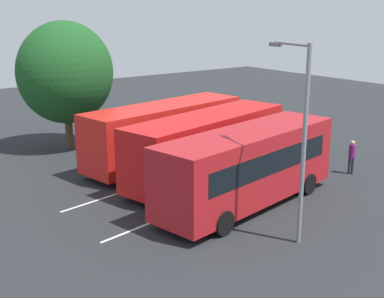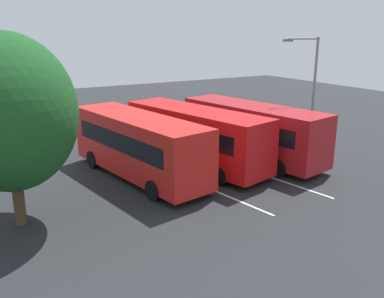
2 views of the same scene
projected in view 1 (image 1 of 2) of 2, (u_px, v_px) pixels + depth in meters
name	position (u px, v px, depth m)	size (l,w,h in m)	color
ground_plane	(206.00, 181.00, 25.14)	(71.24, 71.24, 0.00)	#232628
bus_far_left	(248.00, 165.00, 21.65)	(9.65, 4.10, 3.25)	#AD191E
bus_center_left	(207.00, 145.00, 24.69)	(9.67, 4.46, 3.25)	red
bus_center_right	(165.00, 132.00, 27.31)	(9.64, 3.97, 3.25)	red
pedestrian	(352.00, 154.00, 25.96)	(0.45, 0.45, 1.74)	#232833
street_lamp	(301.00, 130.00, 17.73)	(0.65, 2.31, 7.05)	gray
depot_tree	(65.00, 73.00, 29.85)	(5.61, 5.04, 7.44)	#4C3823
lane_stripe_outer_left	(230.00, 191.00, 23.76)	(14.76, 0.12, 0.01)	silver
lane_stripe_inner_left	(185.00, 172.00, 26.52)	(14.76, 0.12, 0.01)	silver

